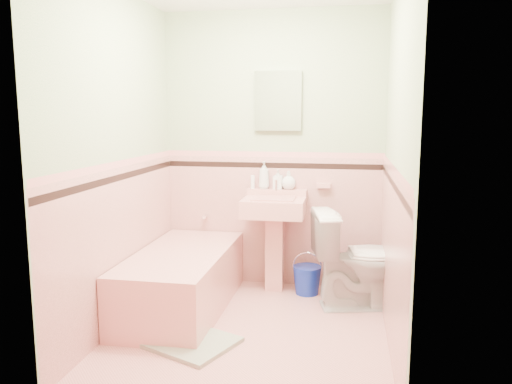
% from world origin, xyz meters
% --- Properties ---
extents(floor, '(2.20, 2.20, 0.00)m').
position_xyz_m(floor, '(0.00, 0.00, 0.00)').
color(floor, '#DF9792').
rests_on(floor, ground).
extents(wall_back, '(2.50, 0.00, 2.50)m').
position_xyz_m(wall_back, '(0.00, 1.10, 1.25)').
color(wall_back, beige).
rests_on(wall_back, ground).
extents(wall_front, '(2.50, 0.00, 2.50)m').
position_xyz_m(wall_front, '(0.00, -1.10, 1.25)').
color(wall_front, beige).
rests_on(wall_front, ground).
extents(wall_left, '(0.00, 2.50, 2.50)m').
position_xyz_m(wall_left, '(-1.00, 0.00, 1.25)').
color(wall_left, beige).
rests_on(wall_left, ground).
extents(wall_right, '(0.00, 2.50, 2.50)m').
position_xyz_m(wall_right, '(1.00, 0.00, 1.25)').
color(wall_right, beige).
rests_on(wall_right, ground).
extents(wainscot_back, '(2.00, 0.00, 2.00)m').
position_xyz_m(wainscot_back, '(0.00, 1.09, 0.60)').
color(wainscot_back, '#E29D97').
rests_on(wainscot_back, ground).
extents(wainscot_front, '(2.00, 0.00, 2.00)m').
position_xyz_m(wainscot_front, '(0.00, -1.09, 0.60)').
color(wainscot_front, '#E29D97').
rests_on(wainscot_front, ground).
extents(wainscot_left, '(0.00, 2.20, 2.20)m').
position_xyz_m(wainscot_left, '(-0.99, 0.00, 0.60)').
color(wainscot_left, '#E29D97').
rests_on(wainscot_left, ground).
extents(wainscot_right, '(0.00, 2.20, 2.20)m').
position_xyz_m(wainscot_right, '(0.99, 0.00, 0.60)').
color(wainscot_right, '#E29D97').
rests_on(wainscot_right, ground).
extents(accent_back, '(2.00, 0.00, 2.00)m').
position_xyz_m(accent_back, '(0.00, 1.08, 1.12)').
color(accent_back, black).
rests_on(accent_back, ground).
extents(accent_front, '(2.00, 0.00, 2.00)m').
position_xyz_m(accent_front, '(0.00, -1.08, 1.12)').
color(accent_front, black).
rests_on(accent_front, ground).
extents(accent_left, '(0.00, 2.20, 2.20)m').
position_xyz_m(accent_left, '(-0.98, 0.00, 1.12)').
color(accent_left, black).
rests_on(accent_left, ground).
extents(accent_right, '(0.00, 2.20, 2.20)m').
position_xyz_m(accent_right, '(0.98, 0.00, 1.12)').
color(accent_right, black).
rests_on(accent_right, ground).
extents(cap_back, '(2.00, 0.00, 2.00)m').
position_xyz_m(cap_back, '(0.00, 1.08, 1.22)').
color(cap_back, '#DF8887').
rests_on(cap_back, ground).
extents(cap_front, '(2.00, 0.00, 2.00)m').
position_xyz_m(cap_front, '(0.00, -1.08, 1.22)').
color(cap_front, '#DF8887').
rests_on(cap_front, ground).
extents(cap_left, '(0.00, 2.20, 2.20)m').
position_xyz_m(cap_left, '(-0.98, 0.00, 1.22)').
color(cap_left, '#DF8887').
rests_on(cap_left, ground).
extents(cap_right, '(0.00, 2.20, 2.20)m').
position_xyz_m(cap_right, '(0.98, 0.00, 1.22)').
color(cap_right, '#DF8887').
rests_on(cap_right, ground).
extents(bathtub, '(0.70, 1.50, 0.45)m').
position_xyz_m(bathtub, '(-0.63, 0.33, 0.23)').
color(bathtub, '#DA8F89').
rests_on(bathtub, floor).
extents(tub_faucet, '(0.04, 0.12, 0.04)m').
position_xyz_m(tub_faucet, '(-0.63, 1.05, 0.63)').
color(tub_faucet, silver).
rests_on(tub_faucet, wall_back).
extents(sink, '(0.54, 0.48, 0.85)m').
position_xyz_m(sink, '(0.05, 0.86, 0.43)').
color(sink, '#DA8F89').
rests_on(sink, floor).
extents(sink_faucet, '(0.02, 0.02, 0.10)m').
position_xyz_m(sink_faucet, '(0.05, 1.00, 0.95)').
color(sink_faucet, silver).
rests_on(sink_faucet, sink).
extents(medicine_cabinet, '(0.42, 0.04, 0.53)m').
position_xyz_m(medicine_cabinet, '(0.05, 1.07, 1.70)').
color(medicine_cabinet, white).
rests_on(medicine_cabinet, wall_back).
extents(soap_dish, '(0.12, 0.07, 0.04)m').
position_xyz_m(soap_dish, '(0.47, 1.06, 0.95)').
color(soap_dish, '#DA8F89').
rests_on(soap_dish, wall_back).
extents(soap_bottle_left, '(0.11, 0.11, 0.25)m').
position_xyz_m(soap_bottle_left, '(-0.07, 1.04, 1.03)').
color(soap_bottle_left, '#B2B2B2').
rests_on(soap_bottle_left, sink).
extents(soap_bottle_mid, '(0.08, 0.08, 0.18)m').
position_xyz_m(soap_bottle_mid, '(0.06, 1.04, 1.00)').
color(soap_bottle_mid, '#B2B2B2').
rests_on(soap_bottle_mid, sink).
extents(soap_bottle_right, '(0.14, 0.14, 0.17)m').
position_xyz_m(soap_bottle_right, '(0.16, 1.04, 0.99)').
color(soap_bottle_right, '#B2B2B2').
rests_on(soap_bottle_right, sink).
extents(tube, '(0.04, 0.04, 0.12)m').
position_xyz_m(tube, '(-0.18, 1.04, 0.97)').
color(tube, white).
rests_on(tube, sink).
extents(toilet, '(0.88, 0.62, 0.81)m').
position_xyz_m(toilet, '(0.82, 0.63, 0.41)').
color(toilet, white).
rests_on(toilet, floor).
extents(bucket, '(0.33, 0.33, 0.25)m').
position_xyz_m(bucket, '(0.35, 0.86, 0.13)').
color(bucket, '#0F2598').
rests_on(bucket, floor).
extents(bath_mat, '(0.87, 0.74, 0.03)m').
position_xyz_m(bath_mat, '(-0.44, -0.26, 0.01)').
color(bath_mat, gray).
rests_on(bath_mat, floor).
extents(shoe, '(0.16, 0.12, 0.06)m').
position_xyz_m(shoe, '(-0.45, -0.25, 0.06)').
color(shoe, '#BF1E59').
rests_on(shoe, bath_mat).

